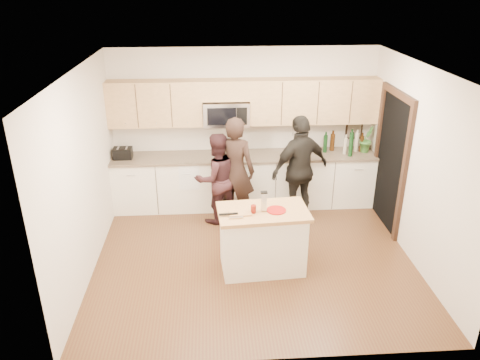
{
  "coord_description": "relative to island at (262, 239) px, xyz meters",
  "views": [
    {
      "loc": [
        -0.58,
        -5.76,
        3.77
      ],
      "look_at": [
        -0.17,
        0.35,
        1.07
      ],
      "focal_mm": 35.0,
      "sensor_mm": 36.0,
      "label": 1
    }
  ],
  "objects": [
    {
      "name": "bottle_cluster",
      "position": [
        1.65,
        2.01,
        0.67
      ],
      "size": [
        0.71,
        0.38,
        0.43
      ],
      "color": "black",
      "rests_on": "back_cabinetry"
    },
    {
      "name": "framed_picture",
      "position": [
        1.86,
        2.27,
        0.83
      ],
      "size": [
        0.3,
        0.03,
        0.38
      ],
      "color": "black",
      "rests_on": "ground"
    },
    {
      "name": "back_cabinetry",
      "position": [
        -0.09,
        1.98,
        0.02
      ],
      "size": [
        4.5,
        0.66,
        0.94
      ],
      "color": "white",
      "rests_on": "ground"
    },
    {
      "name": "microwave",
      "position": [
        -0.4,
        2.09,
        1.2
      ],
      "size": [
        0.76,
        0.41,
        0.4
      ],
      "color": "silver",
      "rests_on": "ground"
    },
    {
      "name": "dish_towel",
      "position": [
        -1.04,
        1.79,
        0.35
      ],
      "size": [
        0.34,
        0.6,
        0.48
      ],
      "color": "white",
      "rests_on": "ground"
    },
    {
      "name": "knife",
      "position": [
        -0.37,
        -0.21,
        0.47
      ],
      "size": [
        0.19,
        0.04,
        0.01
      ],
      "primitive_type": "cube",
      "rotation": [
        0.0,
        0.0,
        0.07
      ],
      "color": "silver",
      "rests_on": "cutting_board"
    },
    {
      "name": "upper_cabinetry",
      "position": [
        -0.06,
        2.12,
        1.39
      ],
      "size": [
        4.5,
        0.33,
        0.75
      ],
      "color": "tan",
      "rests_on": "ground"
    },
    {
      "name": "drink_glass",
      "position": [
        -0.13,
        -0.05,
        0.5
      ],
      "size": [
        0.07,
        0.07,
        0.11
      ],
      "primitive_type": "cylinder",
      "color": "maroon",
      "rests_on": "island"
    },
    {
      "name": "red_plate",
      "position": [
        0.17,
        -0.02,
        0.45
      ],
      "size": [
        0.26,
        0.26,
        0.02
      ],
      "primitive_type": "cylinder",
      "color": "#9C0F0E",
      "rests_on": "island"
    },
    {
      "name": "doorway",
      "position": [
        2.14,
        1.19,
        0.7
      ],
      "size": [
        0.06,
        1.25,
        2.2
      ],
      "color": "black",
      "rests_on": "ground"
    },
    {
      "name": "tongs",
      "position": [
        -0.47,
        -0.12,
        0.47
      ],
      "size": [
        0.25,
        0.05,
        0.02
      ],
      "primitive_type": "cube",
      "rotation": [
        0.0,
        0.0,
        0.07
      ],
      "color": "black",
      "rests_on": "cutting_board"
    },
    {
      "name": "orchid",
      "position": [
        2.01,
        2.01,
        0.71
      ],
      "size": [
        0.32,
        0.32,
        0.45
      ],
      "primitive_type": "imported",
      "rotation": [
        0.0,
        0.0,
        0.76
      ],
      "color": "#3F7B31",
      "rests_on": "back_cabinetry"
    },
    {
      "name": "woman_center",
      "position": [
        -0.59,
        1.42,
        0.3
      ],
      "size": [
        0.9,
        0.81,
        1.52
      ],
      "primitive_type": "imported",
      "rotation": [
        0.0,
        0.0,
        3.53
      ],
      "color": "black",
      "rests_on": "ground"
    },
    {
      "name": "cutting_board",
      "position": [
        -0.31,
        -0.07,
        0.46
      ],
      "size": [
        0.3,
        0.21,
        0.02
      ],
      "primitive_type": "cube",
      "rotation": [
        0.0,
        0.0,
        0.07
      ],
      "color": "#AB7547",
      "rests_on": "island"
    },
    {
      "name": "woman_left",
      "position": [
        -0.29,
        1.42,
        0.43
      ],
      "size": [
        0.76,
        0.63,
        1.78
      ],
      "primitive_type": "imported",
      "rotation": [
        0.0,
        0.0,
        2.78
      ],
      "color": "black",
      "rests_on": "ground"
    },
    {
      "name": "box_grater",
      "position": [
        0.0,
        -0.02,
        0.6
      ],
      "size": [
        0.09,
        0.06,
        0.27
      ],
      "color": "silver",
      "rests_on": "red_plate"
    },
    {
      "name": "room_shell",
      "position": [
        -0.09,
        0.29,
        1.28
      ],
      "size": [
        4.52,
        4.02,
        2.71
      ],
      "color": "beige",
      "rests_on": "ground"
    },
    {
      "name": "woman_right",
      "position": [
        0.75,
        1.39,
        0.44
      ],
      "size": [
        1.13,
        0.85,
        1.79
      ],
      "primitive_type": "imported",
      "rotation": [
        0.0,
        0.0,
        3.6
      ],
      "color": "black",
      "rests_on": "ground"
    },
    {
      "name": "floor",
      "position": [
        -0.09,
        0.29,
        -0.45
      ],
      "size": [
        4.5,
        4.5,
        0.0
      ],
      "primitive_type": "plane",
      "color": "#53361C",
      "rests_on": "ground"
    },
    {
      "name": "island",
      "position": [
        0.0,
        0.0,
        0.0
      ],
      "size": [
        1.25,
        0.78,
        0.9
      ],
      "rotation": [
        0.0,
        0.0,
        0.07
      ],
      "color": "white",
      "rests_on": "ground"
    },
    {
      "name": "toaster",
      "position": [
        -2.14,
        1.96,
        0.58
      ],
      "size": [
        0.31,
        0.22,
        0.19
      ],
      "color": "black",
      "rests_on": "back_cabinetry"
    }
  ]
}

